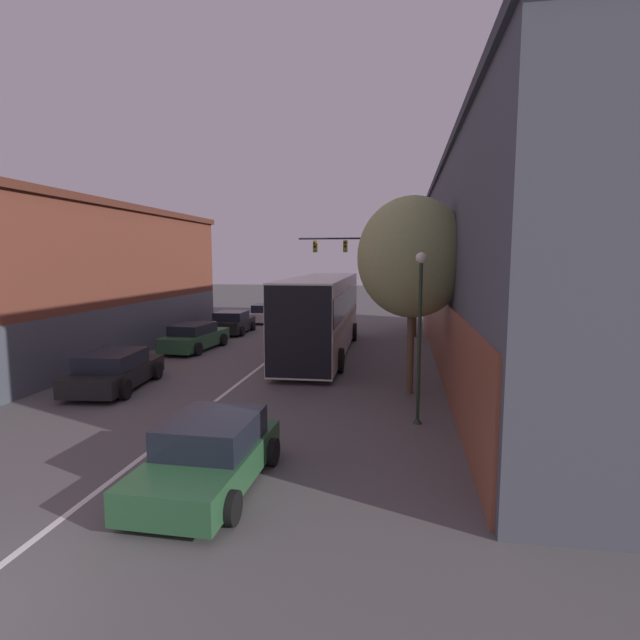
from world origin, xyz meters
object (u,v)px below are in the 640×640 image
Objects in this scene: street_tree_far at (416,271)px; parked_car_left_near at (195,337)px; bus at (322,311)px; street_tree_near at (412,258)px; parked_car_left_far at (266,313)px; parked_car_left_distant at (232,323)px; street_lamp at (420,329)px; parked_car_left_mid at (115,371)px; hatchback_foreground at (209,455)px; traffic_signal_gantry at (372,258)px.

parked_car_left_near is at bearing -150.42° from street_tree_far.
bus is 7.88m from street_tree_far.
street_tree_far is (0.46, 12.76, -0.76)m from street_tree_near.
parked_car_left_far is 0.64× the size of street_tree_near.
street_lamp reaches higher than parked_car_left_distant.
parked_car_left_far is (-5.92, 11.33, -1.45)m from bus.
bus is at bearing -84.81° from parked_car_left_near.
parked_car_left_near is 1.10× the size of parked_car_left_far.
bus reaches higher than parked_car_left_mid.
street_tree_near reaches higher than parked_car_left_distant.
hatchback_foreground is 1.03× the size of parked_car_left_distant.
bus is at bearing 121.88° from street_tree_near.
bus is 10.71m from traffic_signal_gantry.
bus is 2.72× the size of parked_car_left_near.
parked_car_left_far is (-5.92, 25.66, -0.03)m from hatchback_foreground.
bus is 8.78m from parked_car_left_distant.
parked_car_left_distant is 11.52m from street_tree_far.
parked_car_left_far is at bearing 153.83° from street_tree_far.
street_lamp is 3.72m from street_tree_near.
parked_car_left_mid is 10.86m from street_lamp.
parked_car_left_mid is at bearing -127.84° from street_tree_far.
street_tree_near is at bearing 93.13° from street_lamp.
hatchback_foreground reaches higher than parked_car_left_near.
traffic_signal_gantry is (7.67, -1.07, 4.00)m from parked_car_left_far.
street_lamp is at bearing -91.02° from street_tree_far.
hatchback_foreground is 24.97m from traffic_signal_gantry.
bus is 9.94m from parked_car_left_mid.
parked_car_left_far is (0.54, 11.40, -0.03)m from parked_car_left_near.
street_tree_near is at bearing -149.47° from bus.
street_lamp is (10.78, -15.47, 2.03)m from parked_car_left_distant.
bus is at bearing -133.09° from parked_car_left_distant.
parked_car_left_far is at bearing 1.82° from parked_car_left_near.
parked_car_left_distant is at bearing 170.53° from parked_car_left_far.
street_lamp is (10.46, -2.10, 2.03)m from parked_car_left_mid.
parked_car_left_distant is at bearing -177.62° from street_tree_far.
street_tree_near is (10.60, -12.30, 3.96)m from parked_car_left_distant.
street_tree_near is (2.35, -16.85, -0.01)m from traffic_signal_gantry.
traffic_signal_gantry reaches higher than parked_car_left_distant.
parked_car_left_far is 8.72m from traffic_signal_gantry.
hatchback_foreground is 0.63× the size of street_tree_near.
parked_car_left_far is 23.51m from street_lamp.
street_lamp is at bearing -146.92° from parked_car_left_distant.
street_lamp is at bearing -82.81° from traffic_signal_gantry.
parked_car_left_near is at bearing 89.32° from bus.
parked_car_left_far is at bearing 26.26° from bus.
parked_car_left_far is 20.91m from street_tree_near.
hatchback_foreground is 0.90× the size of parked_car_left_mid.
street_tree_near is at bearing -82.05° from traffic_signal_gantry.
parked_car_left_mid is 0.97× the size of street_lamp.
parked_car_left_distant is at bearing -151.17° from traffic_signal_gantry.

